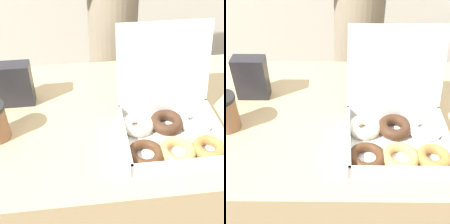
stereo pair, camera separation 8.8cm
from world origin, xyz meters
TOP-DOWN VIEW (x-y plane):
  - table at (0.00, 0.00)m, footprint 1.15×0.66m
  - donut_box at (0.09, -0.12)m, footprint 0.30×0.32m
  - napkin_holder at (-0.38, 0.10)m, footprint 0.11×0.05m

SIDE VIEW (x-z plane):
  - table at x=0.00m, z-range 0.00..0.75m
  - donut_box at x=0.09m, z-range 0.65..0.94m
  - napkin_holder at x=-0.38m, z-range 0.75..0.90m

